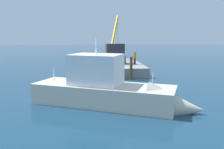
{
  "coord_description": "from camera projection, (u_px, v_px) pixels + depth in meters",
  "views": [
    {
      "loc": [
        26.32,
        -1.99,
        4.86
      ],
      "look_at": [
        1.73,
        0.06,
        0.7
      ],
      "focal_mm": 37.31,
      "sensor_mm": 36.0,
      "label": 1
    }
  ],
  "objects": [
    {
      "name": "salvaged_car",
      "position": [
        106.0,
        76.0,
        23.73
      ],
      "size": [
        4.57,
        2.29,
        2.75
      ],
      "color": "silver",
      "rests_on": "ground"
    },
    {
      "name": "ground",
      "position": [
        110.0,
        78.0,
        26.83
      ],
      "size": [
        200.0,
        200.0,
        0.0
      ],
      "primitive_type": "plane",
      "color": "navy"
    },
    {
      "name": "dock",
      "position": [
        107.0,
        67.0,
        31.7
      ],
      "size": [
        11.65,
        8.95,
        1.17
      ],
      "primitive_type": "cube",
      "color": "gray",
      "rests_on": "ground"
    },
    {
      "name": "piling_mid",
      "position": [
        131.0,
        68.0,
        25.57
      ],
      "size": [
        0.31,
        0.31,
        2.57
      ],
      "primitive_type": "cylinder",
      "color": "brown",
      "rests_on": "ground"
    },
    {
      "name": "dock_worker",
      "position": [
        135.0,
        57.0,
        30.12
      ],
      "size": [
        0.34,
        0.34,
        1.72
      ],
      "color": "#2D2D2D",
      "rests_on": "dock"
    },
    {
      "name": "crane_truck",
      "position": [
        114.0,
        52.0,
        32.12
      ],
      "size": [
        9.33,
        3.17,
        6.97
      ],
      "color": "black",
      "rests_on": "dock"
    },
    {
      "name": "piling_near",
      "position": [
        91.0,
        72.0,
        24.91
      ],
      "size": [
        0.3,
        0.3,
        2.02
      ],
      "primitive_type": "cylinder",
      "color": "brown",
      "rests_on": "ground"
    },
    {
      "name": "moored_yacht",
      "position": [
        120.0,
        97.0,
        16.05
      ],
      "size": [
        7.53,
        11.93,
        5.99
      ],
      "color": "beige",
      "rests_on": "ground"
    }
  ]
}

